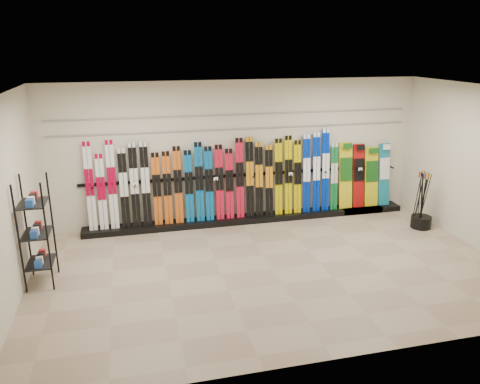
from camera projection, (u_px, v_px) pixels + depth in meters
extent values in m
plane|color=gray|center=(272.00, 269.00, 8.03)|extent=(8.00, 8.00, 0.00)
plane|color=beige|center=(238.00, 152.00, 9.89)|extent=(8.00, 0.00, 8.00)
plane|color=beige|center=(7.00, 204.00, 6.68)|extent=(0.00, 5.00, 5.00)
plane|color=silver|center=(276.00, 91.00, 7.13)|extent=(8.00, 8.00, 0.00)
cube|color=black|center=(251.00, 218.00, 10.18)|extent=(8.00, 0.40, 0.12)
cube|color=silver|center=(90.00, 187.00, 9.19)|extent=(0.17, 0.19, 1.78)
cube|color=silver|center=(101.00, 192.00, 9.26)|extent=(0.17, 0.17, 1.53)
cube|color=silver|center=(112.00, 185.00, 9.28)|extent=(0.17, 0.19, 1.79)
cube|color=black|center=(124.00, 188.00, 9.35)|extent=(0.17, 0.17, 1.61)
cube|color=black|center=(134.00, 185.00, 9.39)|extent=(0.17, 0.19, 1.72)
cube|color=black|center=(146.00, 184.00, 9.44)|extent=(0.17, 0.19, 1.72)
cube|color=#BF5114|center=(157.00, 189.00, 9.51)|extent=(0.17, 0.16, 1.50)
cube|color=#BF5114|center=(167.00, 188.00, 9.55)|extent=(0.17, 0.16, 1.51)
cube|color=#BF5114|center=(178.00, 185.00, 9.59)|extent=(0.17, 0.17, 1.60)
cube|color=#05589C|center=(189.00, 187.00, 9.66)|extent=(0.17, 0.16, 1.51)
cube|color=#05589C|center=(199.00, 182.00, 9.69)|extent=(0.17, 0.18, 1.66)
cube|color=#05589C|center=(209.00, 184.00, 9.74)|extent=(0.17, 0.17, 1.57)
cube|color=red|center=(219.00, 183.00, 9.79)|extent=(0.17, 0.17, 1.59)
cube|color=red|center=(229.00, 184.00, 9.85)|extent=(0.17, 0.16, 1.50)
cube|color=red|center=(240.00, 178.00, 9.88)|extent=(0.17, 0.18, 1.71)
cube|color=black|center=(250.00, 178.00, 9.93)|extent=(0.17, 0.19, 1.72)
cube|color=black|center=(259.00, 180.00, 9.99)|extent=(0.17, 0.17, 1.60)
cube|color=black|center=(269.00, 181.00, 10.04)|extent=(0.17, 0.17, 1.53)
cube|color=#C8B500|center=(279.00, 177.00, 10.08)|extent=(0.17, 0.18, 1.66)
cube|color=#C8B500|center=(288.00, 175.00, 10.12)|extent=(0.17, 0.18, 1.71)
cube|color=#C8B500|center=(298.00, 177.00, 10.18)|extent=(0.17, 0.17, 1.60)
cube|color=#0023A8|center=(307.00, 174.00, 10.22)|extent=(0.17, 0.19, 1.72)
cube|color=#0023A8|center=(316.00, 172.00, 10.27)|extent=(0.17, 0.19, 1.75)
cube|color=#0023A8|center=(326.00, 170.00, 10.31)|extent=(0.17, 0.20, 1.83)
cube|color=#0C632A|center=(334.00, 177.00, 10.39)|extent=(0.17, 0.16, 1.51)
cube|color=gold|center=(346.00, 176.00, 10.51)|extent=(0.31, 0.23, 1.48)
cube|color=#990C0C|center=(359.00, 176.00, 10.58)|extent=(0.27, 0.22, 1.44)
cube|color=gold|center=(371.00, 177.00, 10.66)|extent=(0.32, 0.21, 1.35)
cube|color=#14728C|center=(384.00, 174.00, 10.73)|extent=(0.27, 0.22, 1.42)
cube|color=black|center=(37.00, 232.00, 7.32)|extent=(0.40, 0.60, 1.75)
cylinder|color=black|center=(421.00, 222.00, 9.80)|extent=(0.41, 0.41, 0.25)
cylinder|color=black|center=(419.00, 198.00, 9.78)|extent=(0.13, 0.10, 1.17)
cylinder|color=black|center=(419.00, 199.00, 9.71)|extent=(0.13, 0.02, 1.18)
cylinder|color=black|center=(421.00, 201.00, 9.61)|extent=(0.08, 0.07, 1.18)
cylinder|color=black|center=(423.00, 200.00, 9.63)|extent=(0.09, 0.08, 1.18)
cylinder|color=black|center=(416.00, 199.00, 9.70)|extent=(0.03, 0.16, 1.17)
cylinder|color=black|center=(424.00, 201.00, 9.57)|extent=(0.15, 0.08, 1.17)
cylinder|color=black|center=(419.00, 198.00, 9.78)|extent=(0.13, 0.05, 1.18)
cylinder|color=black|center=(423.00, 200.00, 9.62)|extent=(0.14, 0.10, 1.17)
cylinder|color=black|center=(422.00, 201.00, 9.61)|extent=(0.14, 0.04, 1.18)
cylinder|color=black|center=(423.00, 201.00, 9.61)|extent=(0.11, 0.08, 1.18)
cube|color=gray|center=(238.00, 129.00, 9.72)|extent=(7.60, 0.02, 0.03)
cube|color=gray|center=(238.00, 114.00, 9.63)|extent=(7.60, 0.02, 0.03)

